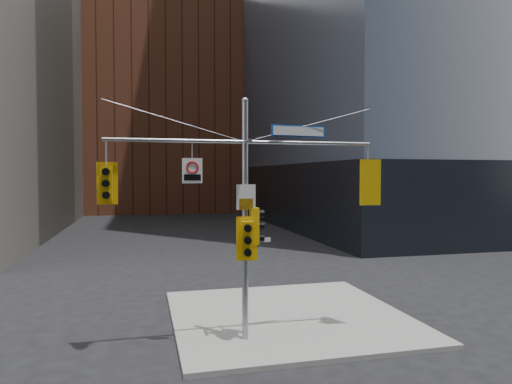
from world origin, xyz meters
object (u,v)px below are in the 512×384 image
traffic_light_east_arm (368,182)px  traffic_light_pole_front (247,239)px  signal_assembly (245,196)px  traffic_light_west_arm (107,183)px  traffic_light_pole_side (256,226)px  regulatory_sign_arm (192,170)px  street_sign_blade (299,131)px

traffic_light_east_arm → traffic_light_pole_front: bearing=7.6°
signal_assembly → traffic_light_pole_front: signal_assembly is taller
traffic_light_west_arm → traffic_light_pole_front: (3.89, -0.28, -1.64)m
traffic_light_east_arm → traffic_light_pole_side: 3.86m
traffic_light_east_arm → traffic_light_west_arm: bearing=3.6°
traffic_light_east_arm → regulatory_sign_arm: size_ratio=1.99×
signal_assembly → regulatory_sign_arm: 1.72m
traffic_light_west_arm → traffic_light_east_arm: size_ratio=0.83×
traffic_light_west_arm → traffic_light_pole_front: size_ratio=0.91×
street_sign_blade → traffic_light_west_arm: bearing=173.1°
traffic_light_pole_front → signal_assembly: bearing=98.9°
traffic_light_west_arm → street_sign_blade: street_sign_blade is taller
street_sign_blade → traffic_light_pole_front: bearing=-177.6°
signal_assembly → traffic_light_west_arm: (-3.89, 0.01, 0.38)m
traffic_light_west_arm → traffic_light_pole_front: bearing=-2.6°
traffic_light_east_arm → street_sign_blade: size_ratio=0.80×
signal_assembly → traffic_light_pole_front: bearing=-89.8°
signal_assembly → street_sign_blade: (1.66, 0.00, 1.93)m
regulatory_sign_arm → street_sign_blade: bearing=5.6°
signal_assembly → traffic_light_east_arm: (3.96, 0.00, 0.38)m
traffic_light_east_arm → traffic_light_pole_side: traffic_light_east_arm is taller
traffic_light_pole_side → traffic_light_pole_front: size_ratio=0.84×
traffic_light_pole_front → regulatory_sign_arm: size_ratio=1.81×
traffic_light_pole_front → street_sign_blade: 3.60m
signal_assembly → traffic_light_pole_side: bearing=0.7°
signal_assembly → regulatory_sign_arm: (-1.55, -0.02, 0.76)m
signal_assembly → traffic_light_pole_front: 1.28m
regulatory_sign_arm → traffic_light_east_arm: bearing=5.4°
traffic_light_west_arm → regulatory_sign_arm: 2.37m
traffic_light_pole_side → traffic_light_east_arm: bearing=-86.4°
traffic_light_pole_side → regulatory_sign_arm: (-1.88, -0.02, 1.66)m
signal_assembly → traffic_light_pole_side: size_ratio=7.39×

